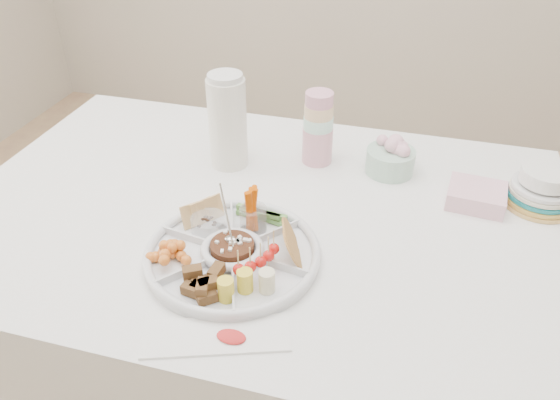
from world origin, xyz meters
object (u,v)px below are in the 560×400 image
(thermos, at_px, (228,120))
(dining_table, at_px, (262,315))
(party_tray, at_px, (233,252))
(plate_stack, at_px, (543,186))

(thermos, bearing_deg, dining_table, -52.95)
(party_tray, distance_m, thermos, 0.43)
(party_tray, xyz_separation_m, plate_stack, (0.67, 0.40, 0.03))
(thermos, height_order, plate_stack, thermos)
(dining_table, height_order, party_tray, party_tray)
(dining_table, height_order, plate_stack, plate_stack)
(dining_table, bearing_deg, party_tray, -89.28)
(thermos, xyz_separation_m, plate_stack, (0.82, 0.02, -0.08))
(dining_table, relative_size, party_tray, 4.00)
(dining_table, bearing_deg, thermos, 127.05)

